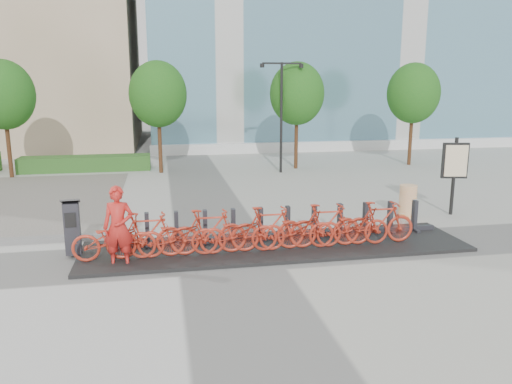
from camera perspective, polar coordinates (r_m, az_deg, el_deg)
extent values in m
plane|color=#99998D|center=(12.14, -3.33, -7.21)|extent=(120.00, 120.00, 0.00)
cube|color=#3B762B|center=(25.08, -18.86, 3.11)|extent=(6.00, 1.20, 0.70)
cylinder|color=brown|center=(24.39, -26.44, 4.98)|extent=(0.18, 0.18, 3.00)
ellipsoid|color=#195B19|center=(24.26, -26.91, 9.90)|extent=(2.60, 2.60, 2.99)
cylinder|color=brown|center=(23.49, -10.93, 5.80)|extent=(0.18, 0.18, 3.00)
ellipsoid|color=#195B19|center=(23.36, -11.14, 10.93)|extent=(2.60, 2.60, 2.99)
cylinder|color=brown|center=(24.37, 4.62, 6.21)|extent=(0.18, 0.18, 3.00)
ellipsoid|color=#195B19|center=(24.24, 4.71, 11.15)|extent=(2.60, 2.60, 2.99)
cylinder|color=brown|center=(26.60, 17.26, 6.20)|extent=(0.18, 0.18, 3.00)
ellipsoid|color=#195B19|center=(26.48, 17.55, 10.72)|extent=(2.60, 2.60, 2.99)
cylinder|color=black|center=(23.07, 2.91, 8.39)|extent=(0.12, 0.12, 5.00)
cube|color=black|center=(22.93, 1.85, 14.50)|extent=(0.90, 0.08, 0.08)
cube|color=black|center=(23.14, 4.09, 14.45)|extent=(0.90, 0.08, 0.08)
cylinder|color=black|center=(22.83, 0.71, 14.26)|extent=(0.20, 0.20, 0.18)
cylinder|color=black|center=(23.26, 5.19, 14.18)|extent=(0.20, 0.20, 0.18)
cube|color=black|center=(12.63, 2.38, -6.23)|extent=(9.60, 2.40, 0.08)
imported|color=#B02E1C|center=(11.88, -15.91, -5.20)|extent=(1.88, 0.66, 0.99)
imported|color=#B02E1C|center=(11.82, -12.44, -4.83)|extent=(1.83, 0.52, 1.10)
imported|color=#B02E1C|center=(11.83, -8.93, -4.94)|extent=(1.88, 0.66, 0.99)
imported|color=#B02E1C|center=(11.85, -5.45, -4.54)|extent=(1.83, 0.52, 1.10)
imported|color=#B02E1C|center=(11.95, -2.00, -4.62)|extent=(1.88, 0.66, 0.99)
imported|color=#B02E1C|center=(12.06, 1.39, -4.18)|extent=(1.83, 0.52, 1.10)
imported|color=#B02E1C|center=(12.25, 4.69, -4.24)|extent=(1.88, 0.66, 0.99)
imported|color=#B02E1C|center=(12.44, 7.90, -3.79)|extent=(1.83, 0.52, 1.10)
imported|color=#B02E1C|center=(12.70, 10.98, -3.82)|extent=(1.88, 0.66, 0.99)
imported|color=#B02E1C|center=(12.96, 13.95, -3.38)|extent=(1.83, 0.52, 1.10)
cube|color=#2A2B31|center=(12.55, -20.25, -3.94)|extent=(0.37, 0.32, 1.25)
cube|color=black|center=(12.39, -20.48, -0.98)|extent=(0.44, 0.38, 0.16)
cube|color=black|center=(12.33, -20.45, -3.05)|extent=(0.25, 0.04, 0.35)
imported|color=red|center=(11.50, -15.44, -3.90)|extent=(0.73, 0.54, 1.86)
cylinder|color=orange|center=(16.08, 16.94, -1.01)|extent=(0.60, 0.60, 1.01)
cylinder|color=black|center=(16.74, 21.66, 1.67)|extent=(0.11, 0.11, 2.44)
cube|color=black|center=(16.66, 21.79, 3.35)|extent=(0.81, 0.26, 1.11)
cube|color=beige|center=(16.60, 21.91, 3.32)|extent=(0.68, 0.15, 0.98)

